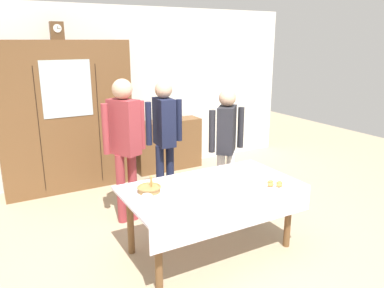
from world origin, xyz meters
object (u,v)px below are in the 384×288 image
(person_beside_shelf, at_px, (226,138))
(spoon_center, at_px, (235,169))
(book_stack, at_px, (168,117))
(bread_basket, at_px, (149,189))
(spoon_back_edge, at_px, (193,180))
(wall_cabinet, at_px, (66,117))
(person_behind_table_left, at_px, (164,131))
(bookshelf_low, at_px, (168,145))
(tea_cup_back_edge, at_px, (190,200))
(spoon_mid_left, at_px, (227,189))
(mantel_clock, at_px, (57,31))
(pastry_plate, at_px, (275,185))
(tea_cup_center, at_px, (147,198))
(dining_table, at_px, (213,195))
(person_by_cabinet, at_px, (124,137))
(tea_cup_far_left, at_px, (218,193))
(tea_cup_far_right, at_px, (264,173))

(person_beside_shelf, bearing_deg, spoon_center, -113.13)
(book_stack, height_order, spoon_center, book_stack)
(bread_basket, bearing_deg, spoon_back_edge, 5.93)
(bread_basket, bearing_deg, wall_cabinet, 96.76)
(wall_cabinet, distance_m, person_behind_table_left, 1.58)
(bookshelf_low, height_order, tea_cup_back_edge, bookshelf_low)
(bookshelf_low, distance_m, spoon_mid_left, 2.86)
(mantel_clock, relative_size, spoon_mid_left, 2.02)
(pastry_plate, distance_m, person_behind_table_left, 1.75)
(tea_cup_center, xyz_separation_m, person_beside_shelf, (1.44, 0.80, 0.21))
(pastry_plate, height_order, spoon_back_edge, pastry_plate)
(dining_table, bearing_deg, bookshelf_low, 73.87)
(bookshelf_low, bearing_deg, pastry_plate, -93.96)
(bookshelf_low, distance_m, person_by_cabinet, 2.11)
(tea_cup_far_left, height_order, spoon_center, tea_cup_far_left)
(dining_table, bearing_deg, tea_cup_back_edge, -150.21)
(tea_cup_far_left, distance_m, spoon_back_edge, 0.48)
(bookshelf_low, relative_size, tea_cup_far_left, 8.86)
(mantel_clock, xyz_separation_m, tea_cup_back_edge, (0.53, -2.81, -1.54))
(book_stack, height_order, bread_basket, book_stack)
(person_beside_shelf, bearing_deg, tea_cup_far_left, -127.60)
(wall_cabinet, distance_m, tea_cup_back_edge, 2.88)
(tea_cup_back_edge, distance_m, tea_cup_far_left, 0.31)
(tea_cup_far_left, relative_size, bread_basket, 0.54)
(tea_cup_far_left, xyz_separation_m, spoon_mid_left, (0.17, 0.10, -0.02))
(wall_cabinet, xyz_separation_m, tea_cup_far_right, (1.58, -2.57, -0.33))
(spoon_mid_left, relative_size, spoon_center, 1.00)
(bread_basket, relative_size, person_behind_table_left, 0.14)
(wall_cabinet, bearing_deg, bread_basket, -83.24)
(tea_cup_center, bearing_deg, spoon_center, 14.74)
(tea_cup_far_right, bearing_deg, tea_cup_far_left, -162.59)
(bread_basket, distance_m, person_by_cabinet, 0.97)
(spoon_back_edge, bearing_deg, dining_table, -69.91)
(spoon_back_edge, height_order, person_beside_shelf, person_beside_shelf)
(mantel_clock, bearing_deg, book_stack, 1.74)
(mantel_clock, relative_size, person_by_cabinet, 0.14)
(tea_cup_far_left, xyz_separation_m, person_beside_shelf, (0.80, 1.04, 0.21))
(person_beside_shelf, bearing_deg, tea_cup_back_edge, -136.82)
(person_beside_shelf, bearing_deg, mantel_clock, 132.72)
(tea_cup_center, height_order, tea_cup_far_left, same)
(tea_cup_far_right, height_order, spoon_center, tea_cup_far_right)
(book_stack, height_order, person_beside_shelf, person_beside_shelf)
(dining_table, distance_m, tea_cup_back_edge, 0.46)
(pastry_plate, bearing_deg, person_by_cabinet, 127.79)
(mantel_clock, height_order, person_behind_table_left, mantel_clock)
(spoon_back_edge, distance_m, spoon_center, 0.61)
(bookshelf_low, xyz_separation_m, tea_cup_center, (-1.48, -2.63, 0.33))
(mantel_clock, height_order, book_stack, mantel_clock)
(wall_cabinet, relative_size, person_behind_table_left, 1.30)
(book_stack, height_order, tea_cup_far_left, book_stack)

